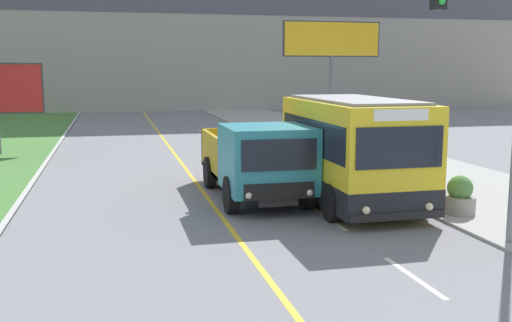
{
  "coord_description": "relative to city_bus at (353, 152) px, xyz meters",
  "views": [
    {
      "loc": [
        -2.79,
        -2.23,
        3.99
      ],
      "look_at": [
        1.1,
        13.91,
        1.4
      ],
      "focal_mm": 42.0,
      "sensor_mm": 36.0,
      "label": 1
    }
  ],
  "objects": [
    {
      "name": "dump_truck",
      "position": [
        -2.53,
        0.98,
        -0.36
      ],
      "size": [
        2.5,
        6.41,
        2.38
      ],
      "color": "black",
      "rests_on": "ground_plane"
    },
    {
      "name": "planter_round_near",
      "position": [
        2.32,
        -1.9,
        -1.04
      ],
      "size": [
        0.86,
        0.86,
        1.05
      ],
      "color": "gray",
      "rests_on": "sidewalk_right"
    },
    {
      "name": "traffic_light_mast",
      "position": [
        1.32,
        -4.56,
        2.45
      ],
      "size": [
        2.28,
        0.32,
        6.37
      ],
      "color": "slate",
      "rests_on": "ground_plane"
    },
    {
      "name": "planter_round_third",
      "position": [
        2.45,
        6.82,
        -1.02
      ],
      "size": [
        0.95,
        0.95,
        1.1
      ],
      "color": "gray",
      "rests_on": "sidewalk_right"
    },
    {
      "name": "billboard_large",
      "position": [
        6.96,
        20.39,
        3.94
      ],
      "size": [
        6.42,
        0.24,
        6.91
      ],
      "color": "#59595B",
      "rests_on": "ground_plane"
    },
    {
      "name": "city_bus",
      "position": [
        0.0,
        0.0,
        0.0
      ],
      "size": [
        2.74,
        5.87,
        3.13
      ],
      "color": "yellow",
      "rests_on": "ground_plane"
    },
    {
      "name": "planter_round_second",
      "position": [
        2.4,
        2.46,
        -1.04
      ],
      "size": [
        0.89,
        0.89,
        1.06
      ],
      "color": "gray",
      "rests_on": "sidewalk_right"
    }
  ]
}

